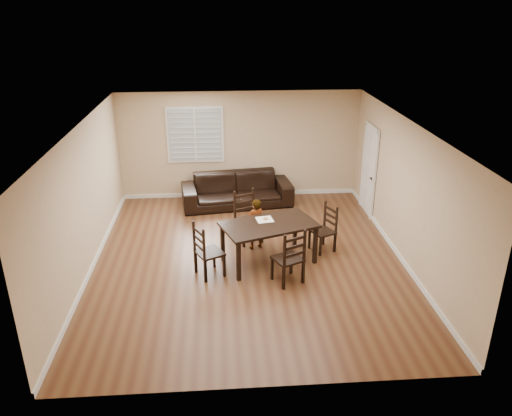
{
  "coord_description": "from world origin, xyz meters",
  "views": [
    {
      "loc": [
        -0.5,
        -8.65,
        4.77
      ],
      "look_at": [
        0.17,
        0.25,
        1.0
      ],
      "focal_mm": 35.0,
      "sensor_mm": 36.0,
      "label": 1
    }
  ],
  "objects_px": {
    "dining_table": "(269,228)",
    "chair_left": "(203,253)",
    "donut": "(266,218)",
    "sofa": "(237,190)",
    "chair_far": "(292,261)",
    "child": "(255,224)",
    "chair_right": "(327,229)",
    "chair_near": "(246,217)"
  },
  "relations": [
    {
      "from": "chair_right",
      "to": "child",
      "type": "relative_size",
      "value": 0.91
    },
    {
      "from": "chair_right",
      "to": "sofa",
      "type": "bearing_deg",
      "value": -170.56
    },
    {
      "from": "dining_table",
      "to": "chair_left",
      "type": "height_order",
      "value": "chair_left"
    },
    {
      "from": "chair_left",
      "to": "donut",
      "type": "xyz_separation_m",
      "value": [
        1.2,
        0.66,
        0.36
      ]
    },
    {
      "from": "chair_far",
      "to": "chair_left",
      "type": "xyz_separation_m",
      "value": [
        -1.57,
        0.4,
        -0.0
      ]
    },
    {
      "from": "dining_table",
      "to": "donut",
      "type": "relative_size",
      "value": 19.84
    },
    {
      "from": "chair_near",
      "to": "chair_left",
      "type": "distance_m",
      "value": 1.74
    },
    {
      "from": "chair_left",
      "to": "sofa",
      "type": "height_order",
      "value": "chair_left"
    },
    {
      "from": "chair_near",
      "to": "chair_far",
      "type": "distance_m",
      "value": 2.04
    },
    {
      "from": "chair_far",
      "to": "sofa",
      "type": "relative_size",
      "value": 0.4
    },
    {
      "from": "donut",
      "to": "sofa",
      "type": "relative_size",
      "value": 0.04
    },
    {
      "from": "chair_far",
      "to": "child",
      "type": "distance_m",
      "value": 1.56
    },
    {
      "from": "chair_near",
      "to": "donut",
      "type": "relative_size",
      "value": 10.99
    },
    {
      "from": "child",
      "to": "donut",
      "type": "distance_m",
      "value": 0.53
    },
    {
      "from": "chair_far",
      "to": "sofa",
      "type": "distance_m",
      "value": 3.92
    },
    {
      "from": "dining_table",
      "to": "child",
      "type": "relative_size",
      "value": 1.84
    },
    {
      "from": "chair_far",
      "to": "donut",
      "type": "xyz_separation_m",
      "value": [
        -0.37,
        1.06,
        0.36
      ]
    },
    {
      "from": "dining_table",
      "to": "chair_far",
      "type": "distance_m",
      "value": 0.96
    },
    {
      "from": "donut",
      "to": "sofa",
      "type": "bearing_deg",
      "value": 99.24
    },
    {
      "from": "dining_table",
      "to": "sofa",
      "type": "distance_m",
      "value": 3.03
    },
    {
      "from": "chair_left",
      "to": "sofa",
      "type": "xyz_separation_m",
      "value": [
        0.75,
        3.43,
        -0.09
      ]
    },
    {
      "from": "chair_right",
      "to": "chair_left",
      "type": "bearing_deg",
      "value": -94.88
    },
    {
      "from": "sofa",
      "to": "chair_far",
      "type": "bearing_deg",
      "value": -85.11
    },
    {
      "from": "chair_right",
      "to": "donut",
      "type": "height_order",
      "value": "chair_right"
    },
    {
      "from": "chair_right",
      "to": "sofa",
      "type": "relative_size",
      "value": 0.37
    },
    {
      "from": "chair_right",
      "to": "child",
      "type": "height_order",
      "value": "child"
    },
    {
      "from": "chair_near",
      "to": "donut",
      "type": "height_order",
      "value": "chair_near"
    },
    {
      "from": "dining_table",
      "to": "chair_left",
      "type": "bearing_deg",
      "value": -179.29
    },
    {
      "from": "chair_far",
      "to": "donut",
      "type": "relative_size",
      "value": 10.7
    },
    {
      "from": "child",
      "to": "chair_right",
      "type": "bearing_deg",
      "value": 146.3
    },
    {
      "from": "chair_near",
      "to": "sofa",
      "type": "xyz_separation_m",
      "value": [
        -0.11,
        1.92,
        -0.11
      ]
    },
    {
      "from": "donut",
      "to": "chair_right",
      "type": "bearing_deg",
      "value": 11.6
    },
    {
      "from": "chair_near",
      "to": "chair_right",
      "type": "xyz_separation_m",
      "value": [
        1.62,
        -0.59,
        -0.05
      ]
    },
    {
      "from": "chair_near",
      "to": "chair_left",
      "type": "height_order",
      "value": "chair_near"
    },
    {
      "from": "chair_near",
      "to": "child",
      "type": "bearing_deg",
      "value": -92.75
    },
    {
      "from": "chair_near",
      "to": "chair_left",
      "type": "xyz_separation_m",
      "value": [
        -0.86,
        -1.51,
        -0.02
      ]
    },
    {
      "from": "dining_table",
      "to": "chair_near",
      "type": "height_order",
      "value": "chair_near"
    },
    {
      "from": "child",
      "to": "sofa",
      "type": "bearing_deg",
      "value": -111.37
    },
    {
      "from": "chair_near",
      "to": "child",
      "type": "distance_m",
      "value": 0.48
    },
    {
      "from": "dining_table",
      "to": "chair_near",
      "type": "bearing_deg",
      "value": 90.45
    },
    {
      "from": "dining_table",
      "to": "chair_right",
      "type": "bearing_deg",
      "value": 0.49
    },
    {
      "from": "chair_near",
      "to": "donut",
      "type": "bearing_deg",
      "value": -91.88
    }
  ]
}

